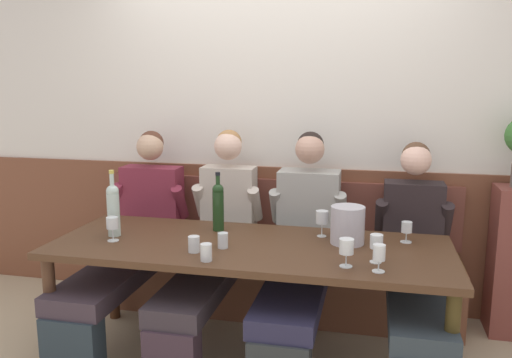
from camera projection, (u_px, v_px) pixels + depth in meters
room_wall_back at (280, 115)px, 3.77m from camera, size 6.80×0.08×2.80m
wood_wainscot_panel at (278, 235)px, 3.88m from camera, size 6.80×0.03×1.02m
wall_bench at (273, 274)px, 3.73m from camera, size 2.57×0.42×0.94m
dining_table at (250, 256)px, 2.99m from camera, size 2.27×0.85×0.73m
person_left_seat at (130, 239)px, 3.48m from camera, size 0.53×1.28×1.29m
person_right_seat at (214, 242)px, 3.36m from camera, size 0.48×1.28×1.31m
person_center_right_seat at (302, 245)px, 3.26m from camera, size 0.51×1.30×1.31m
person_center_left_seat at (415, 259)px, 3.09m from camera, size 0.48×1.29×1.26m
ice_bucket at (348, 225)px, 2.97m from camera, size 0.19×0.19×0.22m
wine_bottle_green_tall at (113, 208)px, 3.10m from camera, size 0.08×0.08×0.40m
wine_bottle_amber_mid at (218, 205)px, 3.22m from camera, size 0.07×0.07×0.37m
wine_glass_center_front at (112, 224)px, 3.01m from camera, size 0.07×0.07×0.14m
wine_glass_by_bottle at (407, 228)px, 2.99m from camera, size 0.06×0.06×0.12m
wine_glass_near_bucket at (376, 243)px, 2.65m from camera, size 0.07×0.07×0.15m
wine_glass_right_end at (322, 218)px, 3.10m from camera, size 0.08×0.08×0.16m
wine_glass_left_end at (379, 254)px, 2.52m from camera, size 0.06×0.06×0.14m
wine_glass_mid_right at (346, 248)px, 2.59m from camera, size 0.07×0.07×0.14m
water_tumbler_left at (223, 240)px, 2.90m from camera, size 0.06×0.06×0.09m
water_tumbler_right at (194, 244)px, 2.82m from camera, size 0.06×0.06×0.09m
water_tumbler_center at (206, 252)px, 2.69m from camera, size 0.06×0.06×0.09m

